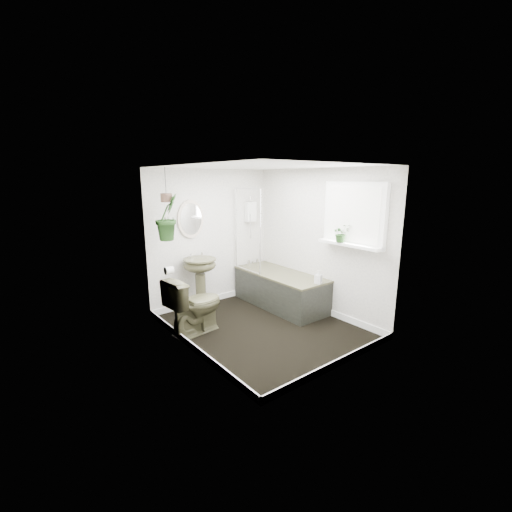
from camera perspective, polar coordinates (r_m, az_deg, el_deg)
floor at (r=5.17m, az=1.04°, el=-11.84°), size 2.30×2.80×0.02m
ceiling at (r=4.70m, az=1.16°, el=14.83°), size 2.30×2.80×0.02m
wall_back at (r=5.94m, az=-7.49°, el=3.07°), size 2.30×0.02×2.30m
wall_front at (r=3.84m, az=14.47°, el=-2.62°), size 2.30×0.02×2.30m
wall_left at (r=4.19m, az=-11.35°, el=-1.19°), size 0.02×2.80×2.30m
wall_right at (r=5.59m, az=10.40°, el=2.35°), size 0.02×2.80×2.30m
skirting at (r=5.14m, az=1.05°, el=-11.23°), size 2.30×2.80×0.10m
bathtub at (r=5.89m, az=4.07°, el=-5.56°), size 0.72×1.72×0.58m
bath_screen at (r=5.83m, az=-1.43°, el=4.28°), size 0.04×0.72×1.40m
shower_box at (r=6.27m, az=-0.92°, el=7.37°), size 0.20×0.10×0.35m
oval_mirror at (r=5.67m, az=-10.79°, el=6.06°), size 0.46×0.03×0.62m
wall_sconce at (r=5.51m, az=-14.41°, el=4.64°), size 0.04×0.04×0.22m
toilet_roll_holder at (r=4.89m, az=-14.30°, el=-2.34°), size 0.11×0.11×0.11m
window_recess at (r=5.03m, az=16.06°, el=6.68°), size 0.08×1.00×0.90m
window_sill at (r=5.03m, az=15.30°, el=1.89°), size 0.18×1.00×0.04m
window_blinds at (r=4.99m, az=15.76°, el=6.65°), size 0.01×0.86×0.76m
toilet at (r=4.93m, az=-10.14°, el=-7.98°), size 0.86×0.56×0.83m
pedestal_sink at (r=5.68m, az=-9.21°, el=-4.76°), size 0.62×0.56×0.89m
sill_plant at (r=5.04m, az=13.99°, el=3.71°), size 0.29×0.27×0.26m
hanging_plant at (r=5.04m, az=-14.54°, el=6.31°), size 0.45×0.42×0.66m
soap_bottle at (r=5.29m, az=10.36°, el=-3.45°), size 0.11×0.12×0.21m
hanging_pot at (r=5.01m, az=-14.72°, el=9.38°), size 0.16×0.16×0.12m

